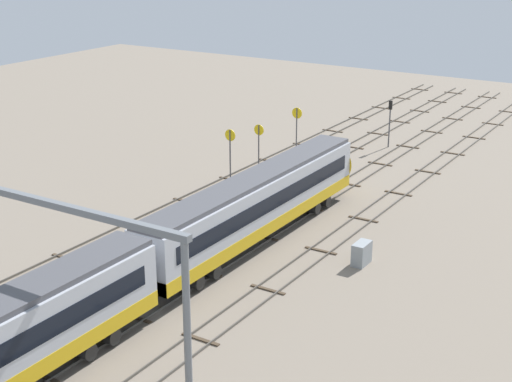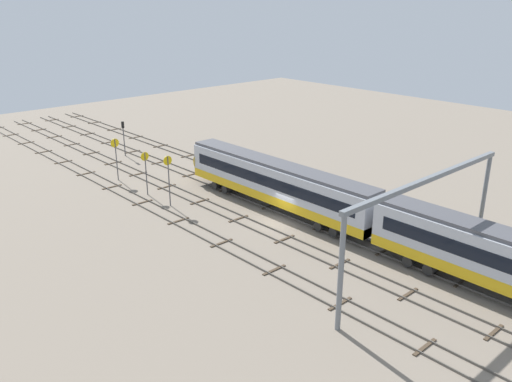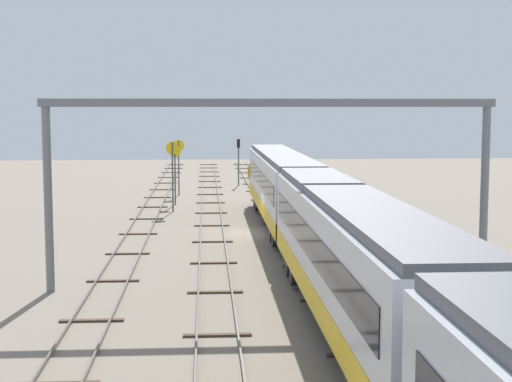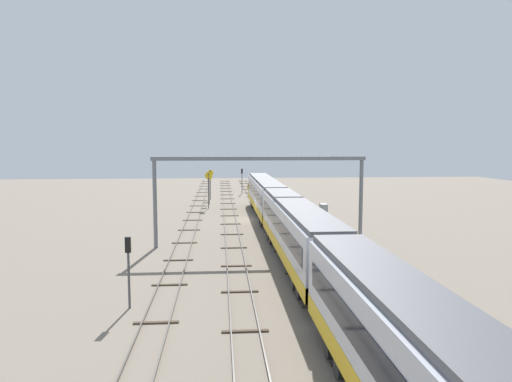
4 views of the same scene
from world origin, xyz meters
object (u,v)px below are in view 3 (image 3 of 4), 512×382
Objects in this scene: speed_sign_near_foreground at (175,166)px; relay_cabinet at (396,214)px; speed_sign_mid_trackside at (173,166)px; train at (347,256)px; signal_light_trackside_departure at (238,155)px; overhead_gantry at (270,144)px; speed_sign_far_trackside at (179,158)px.

relay_cabinet is (-12.11, -15.47, -2.43)m from speed_sign_near_foreground.
speed_sign_near_foreground is at bearing 51.94° from relay_cabinet.
speed_sign_mid_trackside is 3.38× the size of relay_cabinet.
train is 15.54× the size of speed_sign_near_foreground.
relay_cabinet is at bearing -116.23° from speed_sign_mid_trackside.
signal_light_trackside_departure is at bearing -20.81° from speed_sign_near_foreground.
overhead_gantry is 26.49m from speed_sign_mid_trackside.
overhead_gantry is at bearing 179.33° from signal_light_trackside_departure.
overhead_gantry reaches higher than speed_sign_near_foreground.
overhead_gantry is 45.87m from signal_light_trackside_departure.
train is 7.74m from overhead_gantry.
signal_light_trackside_departure is (19.96, -5.89, -0.43)m from speed_sign_mid_trackside.
overhead_gantry reaches higher than signal_light_trackside_departure.
train is 47.21× the size of relay_cabinet.
speed_sign_far_trackside is at bearing 8.12° from overhead_gantry.
overhead_gantry is 37.48m from speed_sign_far_trackside.
train is at bearing -178.15° from signal_light_trackside_departure.
relay_cabinet is at bearing -128.06° from speed_sign_near_foreground.
speed_sign_mid_trackside is (-4.49, 0.01, 0.35)m from speed_sign_near_foreground.
speed_sign_far_trackside reaches higher than relay_cabinet.
speed_sign_mid_trackside is 1.07× the size of speed_sign_far_trackside.
overhead_gantry is 3.90× the size of speed_sign_far_trackside.
train is 37.47m from speed_sign_near_foreground.
train is 25.89m from relay_cabinet.
speed_sign_mid_trackside is at bearing 179.91° from speed_sign_near_foreground.
speed_sign_near_foreground is (30.28, 5.34, -3.18)m from overhead_gantry.
signal_light_trackside_departure is (52.17, 1.69, 0.46)m from train.
train is at bearing -166.77° from speed_sign_mid_trackside.
speed_sign_mid_trackside reaches higher than speed_sign_near_foreground.
train is 3.82× the size of overhead_gantry.
speed_sign_near_foreground is 0.90× the size of speed_sign_mid_trackside.
speed_sign_far_trackside is (6.71, -0.07, 0.20)m from speed_sign_near_foreground.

